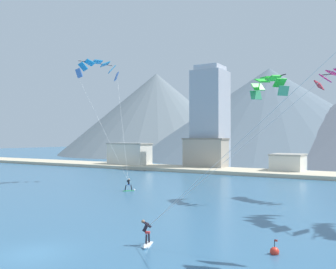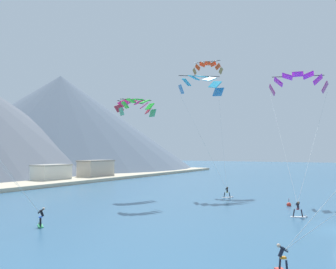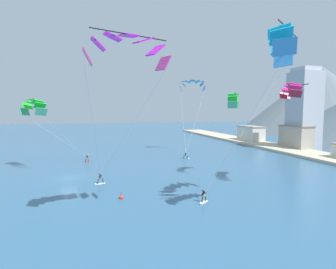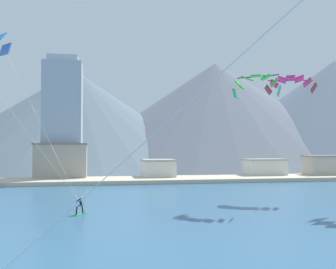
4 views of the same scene
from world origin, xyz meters
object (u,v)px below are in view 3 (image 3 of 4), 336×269
kitesurfer_near_lead (203,199)px  kitesurfer_far_left (186,157)px  parafoil_kite_distant_high_outer (291,89)px  parafoil_kite_distant_low_drift (233,99)px  parafoil_kite_mid_center (128,48)px  parafoil_kite_near_lead (281,43)px  kitesurfer_mid_center (99,181)px  race_marker_buoy (121,197)px  parafoil_kite_near_trail (34,106)px  parafoil_kite_far_left (193,85)px  kitesurfer_near_trail (86,160)px

kitesurfer_near_lead → kitesurfer_far_left: kitesurfer_far_left is taller
parafoil_kite_distant_high_outer → parafoil_kite_distant_low_drift: (-6.78, -5.33, -1.15)m
parafoil_kite_mid_center → parafoil_kite_distant_high_outer: (-6.80, 23.89, -2.69)m
parafoil_kite_near_lead → parafoil_kite_distant_low_drift: 15.71m
kitesurfer_mid_center → kitesurfer_far_left: size_ratio=1.01×
kitesurfer_mid_center → kitesurfer_far_left: kitesurfer_far_left is taller
parafoil_kite_distant_low_drift → race_marker_buoy: parafoil_kite_distant_low_drift is taller
parafoil_kite_near_trail → parafoil_kite_distant_high_outer: (21.05, 37.64, 2.16)m
parafoil_kite_distant_high_outer → parafoil_kite_near_lead: bearing=-46.6°
kitesurfer_far_left → parafoil_kite_distant_low_drift: parafoil_kite_distant_low_drift is taller
parafoil_kite_distant_low_drift → race_marker_buoy: 23.32m
kitesurfer_near_lead → parafoil_kite_mid_center: (3.78, -9.22, 16.33)m
parafoil_kite_far_left → parafoil_kite_distant_low_drift: size_ratio=3.67×
race_marker_buoy → kitesurfer_near_lead: bearing=65.9°
parafoil_kite_near_trail → kitesurfer_mid_center: bearing=41.9°
kitesurfer_far_left → parafoil_kite_near_lead: size_ratio=0.10×
kitesurfer_near_trail → parafoil_kite_distant_high_outer: bearing=46.6°
kitesurfer_far_left → parafoil_kite_far_left: parafoil_kite_far_left is taller
kitesurfer_near_trail → parafoil_kite_distant_low_drift: (20.64, 23.66, 12.50)m
parafoil_kite_near_lead → race_marker_buoy: (-8.97, -15.75, -17.90)m
kitesurfer_near_trail → parafoil_kite_far_left: bearing=105.6°
kitesurfer_mid_center → parafoil_kite_near_trail: bearing=-138.1°
kitesurfer_near_trail → parafoil_kite_near_trail: parafoil_kite_near_trail is taller
race_marker_buoy → kitesurfer_far_left: bearing=144.1°
kitesurfer_far_left → kitesurfer_mid_center: bearing=-50.9°
parafoil_kite_far_left → kitesurfer_near_lead: bearing=-18.9°
parafoil_kite_near_trail → parafoil_kite_distant_high_outer: size_ratio=1.95×
parafoil_kite_near_trail → race_marker_buoy: (19.89, 13.65, -11.80)m
kitesurfer_near_lead → kitesurfer_far_left: size_ratio=0.96×
parafoil_kite_distant_low_drift → parafoil_kite_near_trail: bearing=-113.8°
parafoil_kite_near_trail → race_marker_buoy: 26.86m
kitesurfer_near_trail → parafoil_kite_distant_high_outer: parafoil_kite_distant_high_outer is taller
kitesurfer_mid_center → parafoil_kite_distant_high_outer: (8.75, 26.61, 13.59)m
kitesurfer_mid_center → parafoil_kite_near_lead: size_ratio=0.10×
kitesurfer_near_lead → parafoil_kite_distant_high_outer: parafoil_kite_distant_high_outer is taller
kitesurfer_near_lead → race_marker_buoy: bearing=-114.1°
parafoil_kite_near_lead → parafoil_kite_far_left: 43.37m
parafoil_kite_near_trail → race_marker_buoy: bearing=34.5°
kitesurfer_near_trail → parafoil_kite_distant_low_drift: 33.79m
kitesurfer_far_left → parafoil_kite_near_lead: 36.97m
parafoil_kite_far_left → race_marker_buoy: bearing=-33.4°
parafoil_kite_mid_center → parafoil_kite_distant_low_drift: (-13.57, 18.55, -3.83)m
parafoil_kite_near_lead → parafoil_kite_distant_high_outer: (-7.80, 8.24, -3.93)m
kitesurfer_mid_center → parafoil_kite_distant_high_outer: 31.13m
kitesurfer_near_lead → kitesurfer_mid_center: 16.76m
kitesurfer_far_left → kitesurfer_near_lead: bearing=-15.6°
kitesurfer_far_left → parafoil_kite_far_left: (-10.33, 5.31, 17.54)m
kitesurfer_mid_center → race_marker_buoy: size_ratio=1.73×
parafoil_kite_distant_high_outer → race_marker_buoy: 27.78m
parafoil_kite_near_lead → parafoil_kite_distant_low_drift: size_ratio=3.70×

